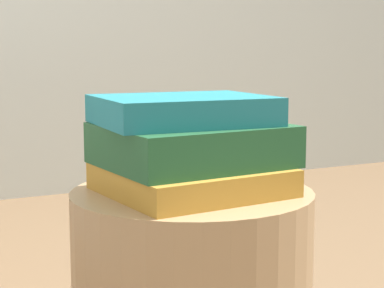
# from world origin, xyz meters

# --- Properties ---
(book_ochre) EXTENTS (0.24, 0.23, 0.04)m
(book_ochre) POSITION_xyz_m (-0.01, -0.01, 0.45)
(book_ochre) COLOR #B7842D
(book_ochre) RESTS_ON side_table
(book_forest) EXTENTS (0.25, 0.22, 0.06)m
(book_forest) POSITION_xyz_m (-0.00, -0.00, 0.49)
(book_forest) COLOR #1E512D
(book_forest) RESTS_ON book_ochre
(book_teal) EXTENTS (0.24, 0.19, 0.04)m
(book_teal) POSITION_xyz_m (-0.01, 0.01, 0.54)
(book_teal) COLOR #1E727F
(book_teal) RESTS_ON book_forest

